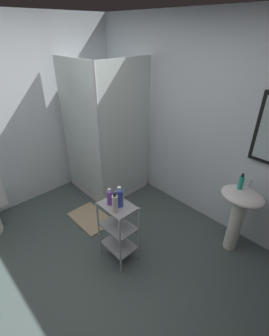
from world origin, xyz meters
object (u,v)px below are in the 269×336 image
(shampoo_bottle_blue, at_px, (119,198))
(bath_mat, at_px, (91,218))
(rinse_cup, at_px, (119,196))
(conditioner_bottle_purple, at_px, (110,197))
(shower_stall, at_px, (107,164))
(hand_soap_bottle, at_px, (241,182))
(lotion_bottle_white, at_px, (115,203))
(storage_cart, at_px, (118,228))
(pedestal_sink, at_px, (239,208))

(shampoo_bottle_blue, relative_size, bath_mat, 0.38)
(shampoo_bottle_blue, relative_size, rinse_cup, 2.16)
(bath_mat, bearing_deg, shampoo_bottle_blue, -8.07)
(conditioner_bottle_purple, bearing_deg, shower_stall, 144.06)
(hand_soap_bottle, xyz_separation_m, lotion_bottle_white, (-0.69, -1.15, -0.05))
(storage_cart, xyz_separation_m, conditioner_bottle_purple, (-0.07, -0.04, 0.38))
(pedestal_sink, height_order, bath_mat, pedestal_sink)
(hand_soap_bottle, distance_m, bath_mat, 1.99)
(storage_cart, relative_size, shampoo_bottle_blue, 3.28)
(storage_cart, bearing_deg, bath_mat, 170.69)
(conditioner_bottle_purple, relative_size, rinse_cup, 1.75)
(pedestal_sink, distance_m, rinse_cup, 1.33)
(pedestal_sink, xyz_separation_m, lotion_bottle_white, (-0.74, -1.14, 0.26))
(storage_cart, distance_m, rinse_cup, 0.37)
(shower_stall, bearing_deg, storage_cart, -33.00)
(rinse_cup, height_order, bath_mat, rinse_cup)
(storage_cart, height_order, hand_soap_bottle, hand_soap_bottle)
(storage_cart, height_order, lotion_bottle_white, lotion_bottle_white)
(storage_cart, xyz_separation_m, lotion_bottle_white, (0.06, -0.08, 0.40))
(shower_stall, distance_m, hand_soap_bottle, 1.99)
(lotion_bottle_white, bearing_deg, conditioner_bottle_purple, 163.26)
(bath_mat, bearing_deg, hand_soap_bottle, 32.06)
(shower_stall, distance_m, rinse_cup, 1.34)
(storage_cart, distance_m, conditioner_bottle_purple, 0.39)
(rinse_cup, bearing_deg, hand_soap_bottle, 50.94)
(storage_cart, xyz_separation_m, bath_mat, (-0.76, 0.13, -0.43))
(conditioner_bottle_purple, distance_m, rinse_cup, 0.12)
(shower_stall, height_order, conditioner_bottle_purple, shower_stall)
(lotion_bottle_white, bearing_deg, bath_mat, 166.28)
(storage_cart, bearing_deg, conditioner_bottle_purple, -153.10)
(shower_stall, distance_m, storage_cart, 1.39)
(shower_stall, relative_size, shampoo_bottle_blue, 8.87)
(shower_stall, height_order, shampoo_bottle_blue, shower_stall)
(lotion_bottle_white, height_order, rinse_cup, lotion_bottle_white)
(bath_mat, bearing_deg, rinse_cup, -3.83)
(pedestal_sink, relative_size, shampoo_bottle_blue, 3.59)
(storage_cart, relative_size, conditioner_bottle_purple, 4.05)
(hand_soap_bottle, relative_size, bath_mat, 0.31)
(storage_cart, height_order, conditioner_bottle_purple, conditioner_bottle_purple)
(bath_mat, bearing_deg, pedestal_sink, 30.85)
(lotion_bottle_white, xyz_separation_m, rinse_cup, (-0.12, 0.15, -0.05))
(conditioner_bottle_purple, distance_m, shampoo_bottle_blue, 0.10)
(lotion_bottle_white, xyz_separation_m, shampoo_bottle_blue, (-0.04, 0.09, -0.00))
(shower_stall, xyz_separation_m, pedestal_sink, (1.97, 0.30, 0.12))
(shampoo_bottle_blue, bearing_deg, lotion_bottle_white, -64.60)
(conditioner_bottle_purple, height_order, lotion_bottle_white, lotion_bottle_white)
(pedestal_sink, bearing_deg, storage_cart, -127.11)
(hand_soap_bottle, height_order, conditioner_bottle_purple, hand_soap_bottle)
(pedestal_sink, bearing_deg, shower_stall, -171.29)
(conditioner_bottle_purple, relative_size, shampoo_bottle_blue, 0.81)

